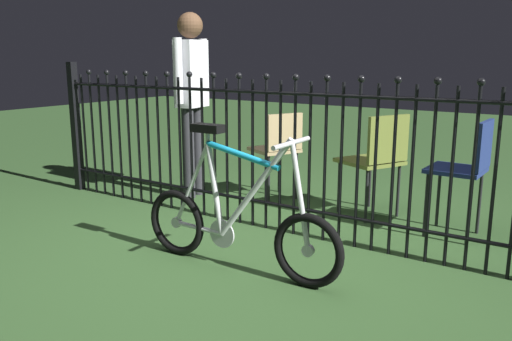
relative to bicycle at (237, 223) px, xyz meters
name	(u,v)px	position (x,y,z in m)	size (l,w,h in m)	color
ground_plane	(230,256)	(-0.17, 0.15, -0.30)	(20.00, 20.00, 0.00)	#34582B
iron_fence	(272,149)	(-0.23, 0.76, 0.32)	(4.62, 0.07, 1.23)	black
bicycle	(237,223)	(0.00, 0.00, 0.00)	(1.39, 0.40, 0.88)	black
chair_olive	(377,155)	(0.31, 1.49, 0.22)	(0.56, 0.56, 0.84)	black
chair_tan	(278,146)	(-0.63, 1.52, 0.20)	(0.50, 0.49, 0.79)	black
chair_navy	(467,165)	(1.01, 1.37, 0.24)	(0.39, 0.38, 0.85)	black
person_visitor	(192,89)	(-1.34, 1.19, 0.70)	(0.23, 0.47, 1.66)	#2D2D33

